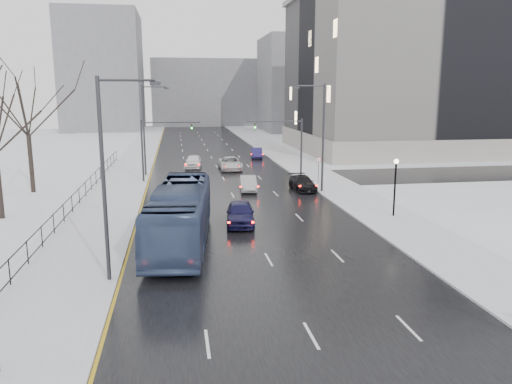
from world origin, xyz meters
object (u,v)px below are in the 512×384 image
sedan_center_near (240,213)px  sedan_right_cross (230,163)px  tree_park_e (34,193)px  sedan_right_near (248,183)px  mast_signal_left (153,143)px  sedan_right_far (303,183)px  no_uturn_sign (319,162)px  bus (180,215)px  streetlight_r_mid (321,133)px  streetlight_l_near (108,170)px  tree_park_d (2,220)px  streetlight_l_far (146,126)px  lamppost_r_mid (395,179)px  sedan_center_far (193,161)px  mast_signal_right (292,141)px  sedan_right_distant (257,153)px

sedan_center_near → sedan_right_cross: 25.38m
tree_park_e → sedan_right_near: tree_park_e is taller
mast_signal_left → sedan_right_far: (14.22, -6.62, -3.39)m
no_uturn_sign → bus: (-14.00, -18.23, -0.41)m
streetlight_r_mid → no_uturn_sign: streetlight_r_mid is taller
sedan_right_cross → streetlight_l_near: bearing=-105.3°
tree_park_e → sedan_right_far: tree_park_e is taller
sedan_right_near → sedan_right_far: size_ratio=0.92×
streetlight_r_mid → tree_park_d: bearing=-167.0°
tree_park_d → streetlight_l_far: streetlight_l_far is taller
lamppost_r_mid → sedan_center_far: 30.69m
mast_signal_right → sedan_right_far: 7.45m
tree_park_d → tree_park_e: bearing=92.3°
sedan_right_distant → streetlight_l_near: bearing=-100.5°
streetlight_l_near → sedan_center_far: bearing=82.0°
sedan_right_cross → sedan_right_far: size_ratio=1.19×
tree_park_d → lamppost_r_mid: 29.23m
streetlight_r_mid → sedan_center_near: 14.29m
tree_park_d → sedan_center_far: tree_park_d is taller
sedan_center_near → tree_park_e: bearing=147.4°
no_uturn_sign → sedan_right_far: bearing=-131.3°
lamppost_r_mid → mast_signal_left: (-18.33, 18.00, 1.16)m
tree_park_e → sedan_center_near: size_ratio=2.81×
streetlight_l_far → no_uturn_sign: streetlight_l_far is taller
streetlight_l_near → streetlight_l_far: bearing=90.0°
sedan_right_cross → streetlight_r_mid: bearing=-65.9°
no_uturn_sign → streetlight_l_far: bearing=155.3°
sedan_right_far → sedan_right_distant: (-0.58, 24.01, 0.03)m
tree_park_e → bus: (13.40, -18.23, 1.89)m
tree_park_e → bus: tree_park_e is taller
sedan_right_cross → sedan_center_far: (-4.33, 2.21, 0.04)m
sedan_center_near → sedan_right_distant: (6.93, 35.62, -0.12)m
streetlight_r_mid → sedan_right_cross: bearing=114.1°
streetlight_r_mid → mast_signal_right: bearing=96.0°
tree_park_e → streetlight_r_mid: 27.25m
lamppost_r_mid → sedan_right_cross: bearing=110.9°
streetlight_l_near → mast_signal_right: (15.49, 28.00, -1.51)m
no_uturn_sign → sedan_right_far: (-2.30, -2.62, -1.59)m
streetlight_l_near → lamppost_r_mid: streetlight_l_near is taller
no_uturn_sign → sedan_center_near: bearing=-124.6°
no_uturn_sign → bus: bearing=-127.5°
tree_park_d → sedan_center_near: 17.73m
streetlight_r_mid → sedan_right_distant: (-1.85, 25.39, -4.88)m
streetlight_r_mid → bus: bearing=-132.3°
mast_signal_left → sedan_right_near: (9.03, -6.11, -3.36)m
tree_park_e → mast_signal_left: bearing=20.2°
bus → sedan_right_near: bus is taller
tree_park_e → lamppost_r_mid: bearing=-25.6°
sedan_center_far → sedan_right_cross: bearing=-21.0°
streetlight_r_mid → mast_signal_left: size_ratio=1.54×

